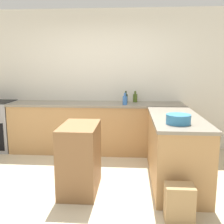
{
  "coord_description": "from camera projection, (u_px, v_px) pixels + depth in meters",
  "views": [
    {
      "loc": [
        0.65,
        -3.16,
        1.64
      ],
      "look_at": [
        0.38,
        0.48,
        0.98
      ],
      "focal_mm": 42.0,
      "sensor_mm": 36.0,
      "label": 1
    }
  ],
  "objects": [
    {
      "name": "ground_plane",
      "position": [
        80.0,
        192.0,
        3.44
      ],
      "size": [
        14.0,
        14.0,
        0.0
      ],
      "primitive_type": "plane",
      "color": "beige"
    },
    {
      "name": "wall_back",
      "position": [
        99.0,
        80.0,
        5.19
      ],
      "size": [
        8.0,
        0.06,
        2.7
      ],
      "color": "silver",
      "rests_on": "ground_plane"
    },
    {
      "name": "counter_back",
      "position": [
        97.0,
        127.0,
        5.0
      ],
      "size": [
        3.25,
        0.69,
        0.94
      ],
      "color": "tan",
      "rests_on": "ground_plane"
    },
    {
      "name": "counter_peninsula",
      "position": [
        175.0,
        148.0,
        3.74
      ],
      "size": [
        0.69,
        1.75,
        0.94
      ],
      "color": "tan",
      "rests_on": "ground_plane"
    },
    {
      "name": "island_table",
      "position": [
        80.0,
        158.0,
        3.43
      ],
      "size": [
        0.46,
        0.78,
        0.89
      ],
      "color": "brown",
      "rests_on": "ground_plane"
    },
    {
      "name": "mixing_bowl",
      "position": [
        178.0,
        119.0,
        3.16
      ],
      "size": [
        0.3,
        0.3,
        0.12
      ],
      "color": "teal",
      "rests_on": "counter_peninsula"
    },
    {
      "name": "water_bottle_blue",
      "position": [
        125.0,
        100.0,
        4.69
      ],
      "size": [
        0.09,
        0.09,
        0.21
      ],
      "color": "#386BB7",
      "rests_on": "counter_back"
    },
    {
      "name": "wine_bottle_dark",
      "position": [
        126.0,
        98.0,
        4.9
      ],
      "size": [
        0.07,
        0.07,
        0.23
      ],
      "color": "black",
      "rests_on": "counter_back"
    },
    {
      "name": "olive_oil_bottle",
      "position": [
        135.0,
        98.0,
        5.04
      ],
      "size": [
        0.08,
        0.08,
        0.21
      ],
      "color": "#475B1E",
      "rests_on": "counter_back"
    },
    {
      "name": "paper_bag",
      "position": [
        179.0,
        203.0,
        2.76
      ],
      "size": [
        0.3,
        0.22,
        0.41
      ],
      "color": "#A88456",
      "rests_on": "ground_plane"
    }
  ]
}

